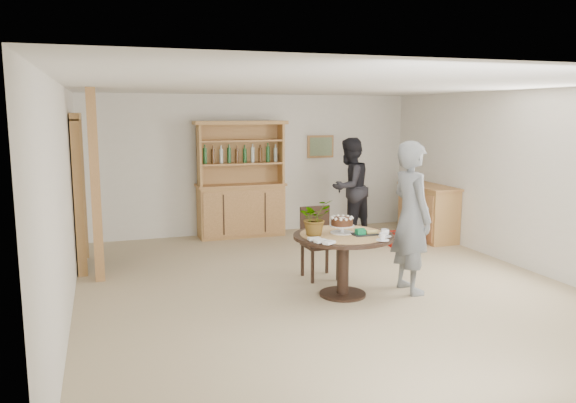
# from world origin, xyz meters

# --- Properties ---
(ground) EXTENTS (7.00, 7.00, 0.00)m
(ground) POSITION_xyz_m (0.00, 0.00, 0.00)
(ground) COLOR #C6B688
(ground) RESTS_ON ground
(room_shell) EXTENTS (6.04, 7.04, 2.52)m
(room_shell) POSITION_xyz_m (0.00, 0.01, 1.74)
(room_shell) COLOR white
(room_shell) RESTS_ON ground
(doorway) EXTENTS (0.13, 1.10, 2.18)m
(doorway) POSITION_xyz_m (-2.93, 2.00, 1.11)
(doorway) COLOR black
(doorway) RESTS_ON ground
(pine_post) EXTENTS (0.12, 0.12, 2.50)m
(pine_post) POSITION_xyz_m (-2.70, 1.20, 1.25)
(pine_post) COLOR tan
(pine_post) RESTS_ON ground
(hutch) EXTENTS (1.62, 0.54, 2.04)m
(hutch) POSITION_xyz_m (-0.30, 3.24, 0.69)
(hutch) COLOR #B67C4D
(hutch) RESTS_ON ground
(sideboard) EXTENTS (0.54, 1.26, 0.94)m
(sideboard) POSITION_xyz_m (2.74, 2.00, 0.47)
(sideboard) COLOR #B67C4D
(sideboard) RESTS_ON ground
(dining_table) EXTENTS (1.20, 1.20, 0.76)m
(dining_table) POSITION_xyz_m (0.08, -0.36, 0.60)
(dining_table) COLOR black
(dining_table) RESTS_ON ground
(dining_chair) EXTENTS (0.43, 0.43, 0.95)m
(dining_chair) POSITION_xyz_m (0.08, 0.47, 0.54)
(dining_chair) COLOR black
(dining_chair) RESTS_ON ground
(birthday_cake) EXTENTS (0.30, 0.30, 0.20)m
(birthday_cake) POSITION_xyz_m (0.08, -0.31, 0.88)
(birthday_cake) COLOR white
(birthday_cake) RESTS_ON dining_table
(flower_vase) EXTENTS (0.47, 0.44, 0.42)m
(flower_vase) POSITION_xyz_m (-0.27, -0.31, 0.97)
(flower_vase) COLOR #3F7233
(flower_vase) RESTS_ON dining_table
(gift_tray) EXTENTS (0.30, 0.20, 0.08)m
(gift_tray) POSITION_xyz_m (0.30, -0.48, 0.79)
(gift_tray) COLOR black
(gift_tray) RESTS_ON dining_table
(coffee_cup_a) EXTENTS (0.15, 0.15, 0.09)m
(coffee_cup_a) POSITION_xyz_m (0.48, -0.64, 0.80)
(coffee_cup_a) COLOR white
(coffee_cup_a) RESTS_ON dining_table
(coffee_cup_b) EXTENTS (0.15, 0.15, 0.08)m
(coffee_cup_b) POSITION_xyz_m (0.36, -0.81, 0.79)
(coffee_cup_b) COLOR white
(coffee_cup_b) RESTS_ON dining_table
(napkins) EXTENTS (0.24, 0.33, 0.03)m
(napkins) POSITION_xyz_m (-0.33, -0.67, 0.77)
(napkins) COLOR white
(napkins) RESTS_ON dining_table
(teen_boy) EXTENTS (0.46, 0.69, 1.86)m
(teen_boy) POSITION_xyz_m (0.93, -0.46, 0.93)
(teen_boy) COLOR slate
(teen_boy) RESTS_ON ground
(adult_person) EXTENTS (1.07, 1.00, 1.75)m
(adult_person) POSITION_xyz_m (1.52, 2.62, 0.87)
(adult_person) COLOR black
(adult_person) RESTS_ON ground
(red_suitcase) EXTENTS (0.63, 0.45, 0.21)m
(red_suitcase) POSITION_xyz_m (2.13, 1.77, 0.10)
(red_suitcase) COLOR red
(red_suitcase) RESTS_ON ground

